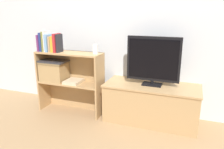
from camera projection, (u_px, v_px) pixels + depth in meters
ground_plane at (108, 123)px, 2.60m from camera, size 16.00×16.00×0.00m
wall_back at (122, 18)px, 2.71m from camera, size 10.00×0.05×2.40m
tv_stand at (151, 103)px, 2.59m from camera, size 1.09×0.48×0.45m
tv at (153, 60)px, 2.44m from camera, size 0.60×0.14×0.56m
bookshelf_lower_tier at (73, 91)px, 2.89m from camera, size 0.85×0.27×0.40m
bookshelf_upper_tier at (72, 62)px, 2.78m from camera, size 0.85×0.27×0.39m
book_plum at (41, 43)px, 2.77m from camera, size 0.03×0.15×0.21m
book_navy at (43, 42)px, 2.75m from camera, size 0.03×0.13×0.23m
book_olive at (45, 41)px, 2.74m from camera, size 0.02×0.13×0.25m
book_ivory at (47, 41)px, 2.73m from camera, size 0.02×0.13×0.26m
book_skyblue at (49, 43)px, 2.72m from camera, size 0.03×0.16×0.21m
book_tan at (52, 44)px, 2.71m from camera, size 0.03×0.13×0.19m
book_mustard at (54, 44)px, 2.70m from camera, size 0.04×0.12×0.19m
book_crimson at (57, 43)px, 2.68m from camera, size 0.03×0.14×0.23m
book_charcoal at (59, 43)px, 2.67m from camera, size 0.02×0.12×0.22m
baby_monitor at (95, 49)px, 2.56m from camera, size 0.05×0.03×0.14m
storage_basket_left at (54, 71)px, 2.83m from camera, size 0.33×0.24×0.25m
laptop at (53, 61)px, 2.79m from camera, size 0.35×0.22×0.02m
magazine_stack at (74, 81)px, 2.77m from camera, size 0.20×0.23×0.03m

